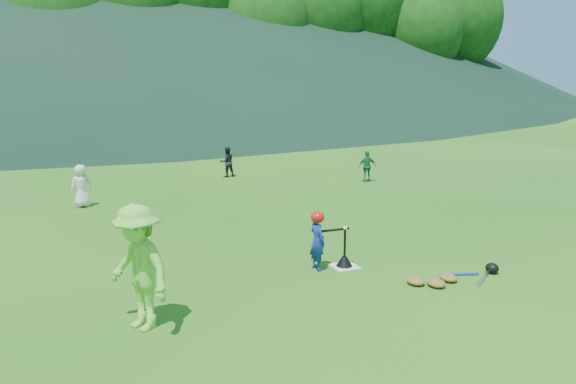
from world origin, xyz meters
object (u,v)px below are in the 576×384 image
Objects in this scene: batting_tee at (344,260)px; batter_child at (317,241)px; fielder_a at (81,186)px; home_plate at (344,266)px; fielder_b at (227,162)px; equipment_pile at (449,278)px; fielder_c at (367,166)px; adult_coach at (139,268)px.

batter_child is at bearing 169.03° from batting_tee.
batter_child is 0.94× the size of fielder_a.
home_plate is 9.34m from fielder_b.
home_plate is at bearing 133.19° from equipment_pile.
batter_child is at bearing 62.13° from fielder_c.
fielder_b is (4.62, 10.29, -0.38)m from adult_coach.
home_plate is 4.02m from adult_coach.
equipment_pile is at bearing -46.81° from home_plate.
fielder_c is 1.47× the size of batting_tee.
home_plate is 0.45× the size of fielder_b.
batting_tee is at bearing 65.39° from fielder_c.
fielder_a reaches higher than batting_tee.
batter_child is 2.33m from equipment_pile.
fielder_a is 7.88m from batting_tee.
batting_tee reaches higher than home_plate.
batting_tee is at bearing 0.00° from home_plate.
fielder_a reaches higher than equipment_pile.
home_plate is at bearing 79.15° from adult_coach.
adult_coach is (-3.29, -1.09, 0.36)m from batter_child.
batter_child is 7.54m from fielder_a.
fielder_b is (4.78, 2.49, -0.06)m from fielder_a.
fielder_b is at bearing -24.63° from fielder_c.
fielder_c is at bearing 67.12° from equipment_pile.
adult_coach is at bearing -165.34° from batting_tee.
fielder_c is (4.63, 6.63, 0.49)m from home_plate.
batting_tee reaches higher than equipment_pile.
home_plate is 7.89m from fielder_a.
equipment_pile is (5.06, -0.35, -0.82)m from adult_coach.
equipment_pile is (-3.37, -7.98, -0.43)m from fielder_c.
batter_child is 1.54× the size of batting_tee.
fielder_b is (1.33, 9.19, -0.02)m from batter_child.
fielder_c reaches higher than equipment_pile.
batter_child reaches higher than fielder_c.
fielder_b reaches higher than fielder_c.
adult_coach is at bearing 78.51° from fielder_a.
fielder_a is (-0.16, 7.80, -0.32)m from adult_coach.
fielder_c reaches higher than batting_tee.
fielder_b is at bearing -11.86° from batter_child.
home_plate is 0.12m from batting_tee.
batting_tee is (3.80, 0.99, -0.75)m from adult_coach.
home_plate is at bearing 65.39° from fielder_c.
home_plate is at bearing 0.00° from batting_tee.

